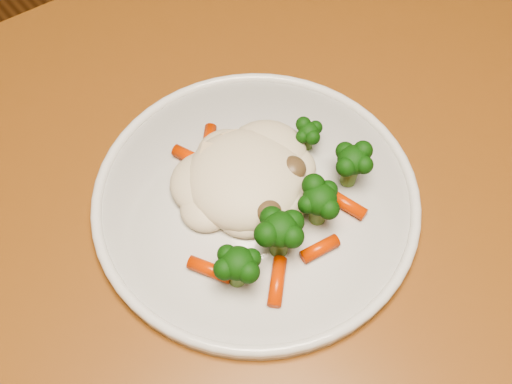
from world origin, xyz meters
TOP-DOWN VIEW (x-y plane):
  - dining_table at (-0.29, -0.19)m, footprint 1.19×0.85m
  - plate at (-0.34, -0.17)m, footprint 0.30×0.30m
  - meal at (-0.34, -0.18)m, footprint 0.20×0.19m

SIDE VIEW (x-z plane):
  - dining_table at x=-0.29m, z-range 0.27..1.02m
  - plate at x=-0.34m, z-range 0.75..0.76m
  - meal at x=-0.34m, z-range 0.76..0.81m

